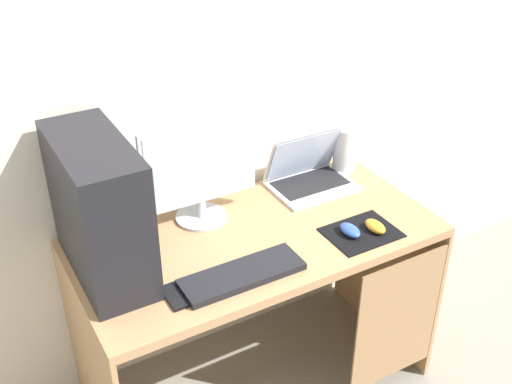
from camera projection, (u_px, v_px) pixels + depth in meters
ground_plane at (256, 381)px, 2.70m from camera, size 8.00×8.00×0.00m
wall_back at (207, 62)px, 2.30m from camera, size 4.00×0.05×2.60m
desk at (261, 270)px, 2.39m from camera, size 1.33×0.66×0.76m
pc_tower at (99, 210)px, 2.01m from camera, size 0.21×0.48×0.47m
monitor at (200, 172)px, 2.29m from camera, size 0.45×0.19×0.40m
laptop at (309, 175)px, 2.59m from camera, size 0.33×0.24×0.23m
speaker at (345, 149)px, 2.67m from camera, size 0.09×0.09×0.20m
keyboard at (242, 274)px, 2.09m from camera, size 0.42×0.14×0.02m
mousepad at (361, 233)px, 2.31m from camera, size 0.26×0.20×0.00m
mouse_left at (350, 230)px, 2.29m from camera, size 0.06×0.10×0.03m
mouse_right at (375, 226)px, 2.31m from camera, size 0.06×0.10×0.03m
cell_phone at (177, 296)px, 2.01m from camera, size 0.07×0.13×0.01m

